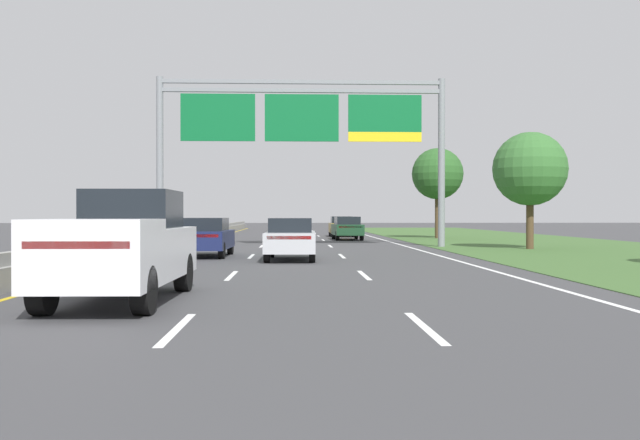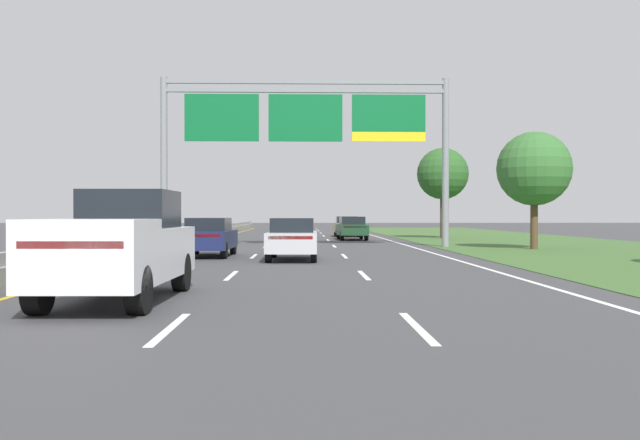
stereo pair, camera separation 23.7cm
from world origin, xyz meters
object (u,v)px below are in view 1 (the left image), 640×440
at_px(roadside_tree_mid, 530,169).
at_px(roadside_tree_far, 437,174).
at_px(car_gold_right_lane_sedan, 341,226).
at_px(pickup_truck_white, 123,246).
at_px(car_silver_centre_lane_sedan, 291,238).
at_px(car_darkgreen_right_lane_sedan, 347,228).
at_px(overhead_sign_gantry, 302,126).
at_px(car_navy_left_lane_sedan, 206,236).

height_order(roadside_tree_mid, roadside_tree_far, roadside_tree_far).
relative_size(car_gold_right_lane_sedan, roadside_tree_mid, 0.77).
xyz_separation_m(pickup_truck_white, car_silver_centre_lane_sedan, (3.22, 12.31, -0.26)).
bearing_deg(car_gold_right_lane_sedan, roadside_tree_far, -125.28).
bearing_deg(car_darkgreen_right_lane_sedan, overhead_sign_gantry, 161.84).
relative_size(pickup_truck_white, car_gold_right_lane_sedan, 1.23).
bearing_deg(car_gold_right_lane_sedan, overhead_sign_gantry, 169.97).
bearing_deg(pickup_truck_white, car_darkgreen_right_lane_sedan, -10.55).
bearing_deg(car_silver_centre_lane_sedan, roadside_tree_far, -22.93).
distance_m(pickup_truck_white, roadside_tree_mid, 25.00).
bearing_deg(car_silver_centre_lane_sedan, car_gold_right_lane_sedan, -6.61).
relative_size(overhead_sign_gantry, roadside_tree_mid, 2.62).
xyz_separation_m(pickup_truck_white, car_navy_left_lane_sedan, (-0.20, 14.58, -0.26)).
relative_size(pickup_truck_white, roadside_tree_mid, 0.95).
xyz_separation_m(car_navy_left_lane_sedan, car_gold_right_lane_sedan, (7.24, 25.65, 0.00)).
xyz_separation_m(car_darkgreen_right_lane_sedan, car_silver_centre_lane_sedan, (-3.74, -20.91, 0.00)).
distance_m(car_gold_right_lane_sedan, roadside_tree_mid, 22.04).
relative_size(overhead_sign_gantry, car_silver_centre_lane_sedan, 3.39).
xyz_separation_m(car_darkgreen_right_lane_sedan, roadside_tree_mid, (7.95, -13.35, 3.11)).
height_order(overhead_sign_gantry, car_silver_centre_lane_sedan, overhead_sign_gantry).
bearing_deg(pickup_truck_white, roadside_tree_mid, -35.59).
bearing_deg(car_darkgreen_right_lane_sedan, car_silver_centre_lane_sedan, 168.25).
relative_size(pickup_truck_white, car_navy_left_lane_sedan, 1.23).
height_order(overhead_sign_gantry, roadside_tree_far, overhead_sign_gantry).
relative_size(car_darkgreen_right_lane_sedan, roadside_tree_far, 0.69).
relative_size(overhead_sign_gantry, pickup_truck_white, 2.77).
bearing_deg(car_gold_right_lane_sedan, roadside_tree_mid, -158.45).
bearing_deg(overhead_sign_gantry, car_navy_left_lane_sedan, -116.68).
xyz_separation_m(pickup_truck_white, car_gold_right_lane_sedan, (7.04, 40.23, -0.26)).
relative_size(car_gold_right_lane_sedan, roadside_tree_far, 0.68).
height_order(car_gold_right_lane_sedan, roadside_tree_far, roadside_tree_far).
distance_m(pickup_truck_white, car_navy_left_lane_sedan, 14.58).
bearing_deg(car_navy_left_lane_sedan, car_darkgreen_right_lane_sedan, -19.84).
bearing_deg(car_silver_centre_lane_sedan, roadside_tree_mid, -55.92).
bearing_deg(car_darkgreen_right_lane_sedan, pickup_truck_white, 166.56).
bearing_deg(car_darkgreen_right_lane_sedan, car_gold_right_lane_sedan, -2.31).
relative_size(overhead_sign_gantry, roadside_tree_far, 2.33).
height_order(car_darkgreen_right_lane_sedan, roadside_tree_mid, roadside_tree_mid).
bearing_deg(pickup_truck_white, roadside_tree_far, -19.68).
bearing_deg(pickup_truck_white, overhead_sign_gantry, -8.22).
bearing_deg(roadside_tree_mid, car_darkgreen_right_lane_sedan, 120.76).
height_order(car_silver_centre_lane_sedan, roadside_tree_mid, roadside_tree_mid).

